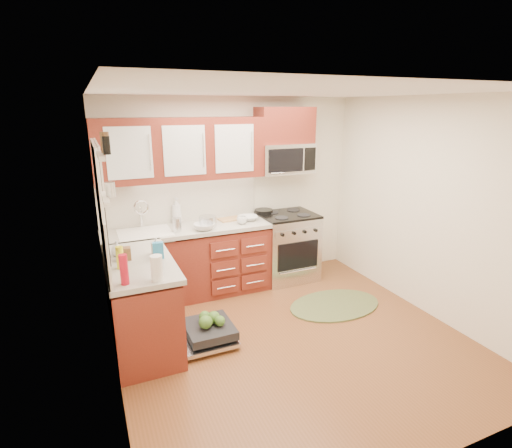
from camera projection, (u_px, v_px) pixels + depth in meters
name	position (u px, v px, depth m)	size (l,w,h in m)	color
floor	(292.00, 338.00, 4.25)	(3.50, 3.50, 0.00)	brown
ceiling	(299.00, 92.00, 3.55)	(3.50, 3.50, 0.00)	white
wall_back	(233.00, 192.00, 5.44)	(3.50, 0.04, 2.50)	white
wall_front	(438.00, 304.00, 2.36)	(3.50, 0.04, 2.50)	white
wall_left	(105.00, 251.00, 3.23)	(0.04, 3.50, 2.50)	white
wall_right	(429.00, 209.00, 4.57)	(0.04, 3.50, 2.50)	white
base_cabinet_back	(189.00, 264.00, 5.13)	(2.05, 0.60, 0.85)	maroon
base_cabinet_left	(142.00, 307.00, 4.04)	(0.60, 1.25, 0.85)	maroon
countertop_back	(188.00, 229.00, 4.99)	(2.07, 0.64, 0.05)	#B6B1A6
countertop_left	(139.00, 263.00, 3.91)	(0.64, 1.27, 0.05)	#B6B1A6
backsplash_back	(181.00, 200.00, 5.16)	(2.05, 0.02, 0.57)	beige
backsplash_left	(104.00, 237.00, 3.71)	(0.02, 1.25, 0.57)	beige
upper_cabinets	(181.00, 149.00, 4.83)	(2.05, 0.35, 0.75)	maroon
cabinet_over_mw	(285.00, 125.00, 5.29)	(0.76, 0.35, 0.47)	maroon
range	(287.00, 246.00, 5.64)	(0.76, 0.64, 0.95)	silver
microwave	(285.00, 158.00, 5.40)	(0.76, 0.38, 0.40)	silver
sink	(146.00, 243.00, 4.80)	(0.62, 0.50, 0.26)	white
dishwasher	(206.00, 333.00, 4.16)	(0.70, 0.60, 0.20)	silver
window	(100.00, 202.00, 3.59)	(0.03, 1.05, 1.05)	white
window_blind	(99.00, 165.00, 3.51)	(0.02, 0.96, 0.40)	white
shelf_upper	(101.00, 156.00, 2.71)	(0.04, 0.40, 0.03)	white
shelf_lower	(105.00, 199.00, 2.79)	(0.04, 0.40, 0.03)	white
rug	(335.00, 305.00, 4.94)	(1.18, 0.77, 0.02)	olive
skillet	(264.00, 211.00, 5.55)	(0.25, 0.25, 0.05)	black
stock_pot	(208.00, 221.00, 5.00)	(0.22, 0.22, 0.13)	silver
cutting_board	(230.00, 219.00, 5.31)	(0.30, 0.19, 0.02)	#AD7A4F
canister	(177.00, 225.00, 4.79)	(0.11, 0.11, 0.17)	silver
paper_towel_roll	(157.00, 268.00, 3.42)	(0.11, 0.11, 0.23)	white
mustard_bottle	(120.00, 258.00, 3.69)	(0.07, 0.07, 0.21)	yellow
red_bottle	(124.00, 270.00, 3.35)	(0.07, 0.07, 0.27)	#B10E21
wooden_box	(124.00, 254.00, 3.90)	(0.12, 0.09, 0.12)	brown
blue_carton	(158.00, 250.00, 3.94)	(0.10, 0.06, 0.17)	teal
bowl_a	(248.00, 218.00, 5.28)	(0.25, 0.25, 0.06)	#999999
bowl_b	(204.00, 227.00, 4.86)	(0.25, 0.25, 0.08)	#999999
cup	(242.00, 220.00, 5.11)	(0.13, 0.13, 0.10)	#999999
soap_bottle_a	(177.00, 210.00, 5.12)	(0.13, 0.13, 0.34)	#999999
soap_bottle_b	(156.00, 246.00, 4.04)	(0.08, 0.08, 0.18)	#999999
soap_bottle_c	(117.00, 248.00, 4.02)	(0.12, 0.12, 0.15)	#999999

